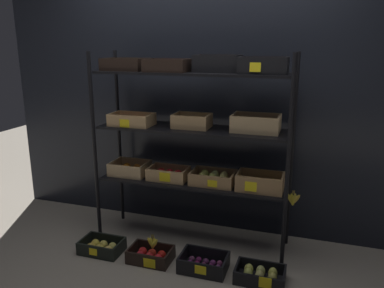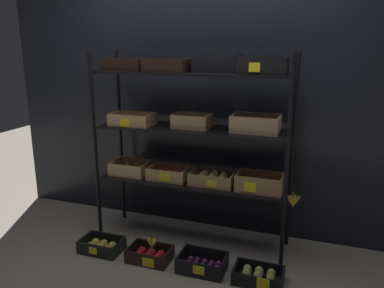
# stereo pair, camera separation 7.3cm
# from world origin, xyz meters

# --- Properties ---
(ground_plane) EXTENTS (10.00, 10.00, 0.00)m
(ground_plane) POSITION_xyz_m (0.00, 0.00, 0.00)
(ground_plane) COLOR gray
(storefront_wall) EXTENTS (4.00, 0.12, 2.77)m
(storefront_wall) POSITION_xyz_m (0.00, 0.42, 1.39)
(storefront_wall) COLOR black
(storefront_wall) RESTS_ON ground_plane
(display_rack) EXTENTS (1.72, 0.46, 1.65)m
(display_rack) POSITION_xyz_m (0.02, -0.01, 1.04)
(display_rack) COLOR black
(display_rack) RESTS_ON ground_plane
(crate_ground_apple_gold) EXTENTS (0.35, 0.24, 0.11)m
(crate_ground_apple_gold) POSITION_xyz_m (-0.67, -0.42, 0.04)
(crate_ground_apple_gold) COLOR black
(crate_ground_apple_gold) RESTS_ON ground_plane
(crate_ground_apple_red) EXTENTS (0.35, 0.23, 0.11)m
(crate_ground_apple_red) POSITION_xyz_m (-0.22, -0.41, 0.04)
(crate_ground_apple_red) COLOR black
(crate_ground_apple_red) RESTS_ON ground_plane
(crate_ground_plum) EXTENTS (0.37, 0.26, 0.12)m
(crate_ground_plum) POSITION_xyz_m (0.23, -0.40, 0.04)
(crate_ground_plum) COLOR black
(crate_ground_plum) RESTS_ON ground_plane
(crate_ground_pear) EXTENTS (0.37, 0.24, 0.11)m
(crate_ground_pear) POSITION_xyz_m (0.67, -0.42, 0.05)
(crate_ground_pear) COLOR black
(crate_ground_pear) RESTS_ON ground_plane
(banana_bunch_loose) EXTENTS (0.11, 0.04, 0.12)m
(banana_bunch_loose) POSITION_xyz_m (-0.20, -0.42, 0.16)
(banana_bunch_loose) COLOR brown
(banana_bunch_loose) RESTS_ON crate_ground_apple_red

